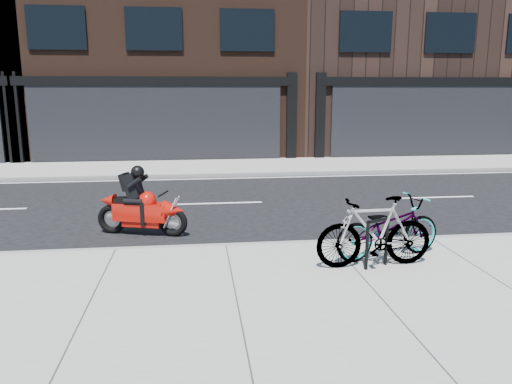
{
  "coord_description": "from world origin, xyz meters",
  "views": [
    {
      "loc": [
        -0.5,
        -10.85,
        3.0
      ],
      "look_at": [
        0.69,
        -0.92,
        0.9
      ],
      "focal_mm": 35.0,
      "sensor_mm": 36.0,
      "label": 1
    }
  ],
  "objects": [
    {
      "name": "sidewalk_near",
      "position": [
        0.0,
        -5.0,
        0.07
      ],
      "size": [
        60.0,
        6.0,
        0.13
      ],
      "primitive_type": "cube",
      "color": "gray",
      "rests_on": "ground"
    },
    {
      "name": "ground",
      "position": [
        0.0,
        0.0,
        0.0
      ],
      "size": [
        120.0,
        120.0,
        0.0
      ],
      "primitive_type": "plane",
      "color": "black",
      "rests_on": "ground"
    },
    {
      "name": "bicycle_rear",
      "position": [
        2.33,
        -3.38,
        0.71
      ],
      "size": [
        1.95,
        0.62,
        1.16
      ],
      "primitive_type": "imported",
      "rotation": [
        0.0,
        0.0,
        4.75
      ],
      "color": "gray",
      "rests_on": "sidewalk_near"
    },
    {
      "name": "sidewalk_far",
      "position": [
        0.0,
        7.75,
        0.07
      ],
      "size": [
        60.0,
        3.5,
        0.13
      ],
      "primitive_type": "cube",
      "color": "gray",
      "rests_on": "ground"
    },
    {
      "name": "bicycle_front",
      "position": [
        2.72,
        -2.98,
        0.66
      ],
      "size": [
        2.12,
        1.16,
        1.05
      ],
      "primitive_type": "imported",
      "rotation": [
        0.0,
        0.0,
        1.82
      ],
      "color": "gray",
      "rests_on": "sidewalk_near"
    },
    {
      "name": "motorcycle",
      "position": [
        -1.58,
        -0.68,
        0.59
      ],
      "size": [
        1.91,
        0.89,
        1.46
      ],
      "rotation": [
        0.0,
        0.0,
        -0.29
      ],
      "color": "black",
      "rests_on": "ground"
    },
    {
      "name": "building_mideast",
      "position": [
        10.0,
        14.5,
        6.25
      ],
      "size": [
        12.0,
        10.0,
        12.5
      ],
      "primitive_type": "cube",
      "color": "black",
      "rests_on": "ground"
    },
    {
      "name": "bike_rack",
      "position": [
        2.36,
        -3.43,
        0.61
      ],
      "size": [
        0.45,
        0.23,
        0.81
      ],
      "rotation": [
        0.0,
        0.0,
        0.42
      ],
      "color": "black",
      "rests_on": "sidewalk_near"
    }
  ]
}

